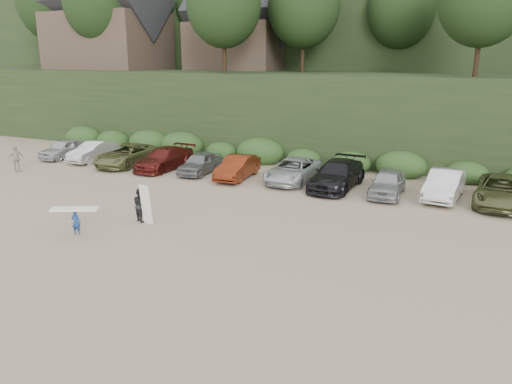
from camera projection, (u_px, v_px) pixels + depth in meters
The scene contains 6 objects.
ground at pixel (235, 242), 20.24m from camera, with size 120.00×120.00×0.00m, color tan.
hillside_backdrop at pixel (400, 13), 48.72m from camera, with size 90.00×41.50×28.00m.
parked_cars at pixel (298, 172), 29.20m from camera, with size 36.84×5.86×1.55m.
distant_walker at pixel (16, 159), 32.12m from camera, with size 1.01×0.42×1.73m, color #B3A998.
child_surfer at pixel (75, 217), 20.89m from camera, with size 1.97×1.36×1.16m.
adult_surfer at pixel (141, 205), 22.57m from camera, with size 1.23×0.85×1.81m.
Camera 1 is at (8.80, -16.82, 7.37)m, focal length 35.00 mm.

